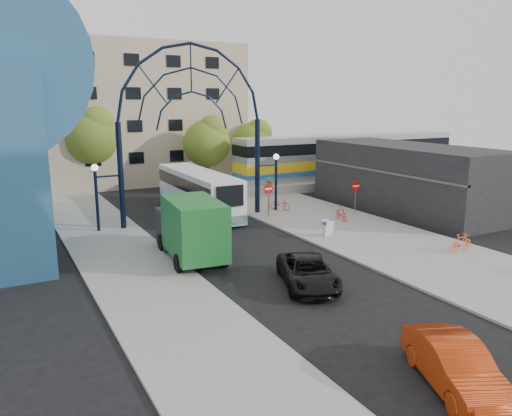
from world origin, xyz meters
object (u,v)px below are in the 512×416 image
street_name_sign (269,188)px  bike_far_b (461,243)px  do_not_enter_sign (356,189)px  bike_near_b (341,213)px  red_sedan (455,365)px  train_car (350,155)px  city_bus (198,192)px  green_truck (190,228)px  sandwich_board (328,226)px  tree_north_b (91,135)px  gateway_arch (192,97)px  black_suv (308,272)px  tree_north_a (208,141)px  bike_near_a (279,204)px  stop_sign (268,192)px  tree_north_c (254,141)px

street_name_sign → bike_far_b: size_ratio=1.66×
do_not_enter_sign → bike_near_b: size_ratio=1.59×
red_sedan → bike_far_b: size_ratio=2.62×
train_car → city_bus: train_car is taller
street_name_sign → green_truck: 10.74m
street_name_sign → train_car: size_ratio=0.11×
sandwich_board → tree_north_b: 26.15m
gateway_arch → black_suv: gateway_arch is taller
gateway_arch → tree_north_b: 16.72m
do_not_enter_sign → red_sedan: size_ratio=0.56×
tree_north_a → black_suv: 27.22m
train_car → bike_near_a: (-13.07, -8.00, -2.32)m
stop_sign → tree_north_b: bearing=115.8°
train_car → red_sedan: size_ratio=5.68×
tree_north_a → black_suv: tree_north_a is taller
city_bus → bike_near_a: (5.75, -2.24, -1.08)m
sandwich_board → train_car: train_car is taller
stop_sign → green_truck: green_truck is taller
black_suv → bike_near_b: black_suv is taller
street_name_sign → tree_north_a: tree_north_a is taller
do_not_enter_sign → train_car: bearing=53.1°
bike_far_b → tree_north_c: bearing=-4.8°
black_suv → bike_far_b: bearing=21.7°
tree_north_b → black_suv: 30.79m
gateway_arch → street_name_sign: (5.20, -1.40, -6.43)m
sandwich_board → tree_north_a: 20.33m
tree_north_b → black_suv: size_ratio=1.65×
tree_north_b → tree_north_c: tree_north_b is taller
tree_north_a → tree_north_b: 10.79m
tree_north_a → black_suv: size_ratio=1.45×
stop_sign → bike_near_a: bearing=43.3°
bike_near_a → black_suv: bearing=-147.9°
gateway_arch → bike_near_a: size_ratio=7.84×
stop_sign → green_truck: 10.06m
green_truck → sandwich_board: bearing=5.2°
red_sedan → bike_near_b: (9.94, 18.26, -0.14)m
red_sedan → bike_near_a: (7.89, 23.23, -0.15)m
city_bus → bike_near_b: size_ratio=7.44×
street_name_sign → sandwich_board: (0.40, -6.62, -1.39)m
tree_north_a → do_not_enter_sign: bearing=-73.0°
bike_near_b → bike_far_b: 9.25m
tree_north_b → bike_near_b: bearing=-58.4°
black_suv → bike_near_a: size_ratio=2.78×
stop_sign → train_car: train_car is taller
sandwich_board → green_truck: green_truck is taller
gateway_arch → bike_near_a: bearing=0.0°
black_suv → red_sedan: (-0.87, -8.95, 0.06)m
sandwich_board → tree_north_a: size_ratio=0.14×
tree_north_b → red_sedan: size_ratio=1.81×
tree_north_b → bike_far_b: tree_north_b is taller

